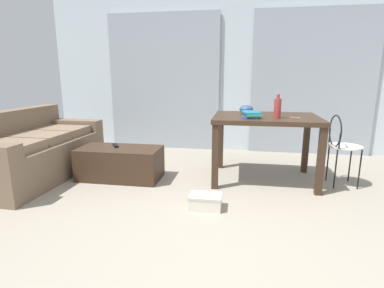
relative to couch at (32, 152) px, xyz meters
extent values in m
plane|color=gray|center=(2.39, -0.12, -0.32)|extent=(7.56, 7.56, 0.00)
cube|color=silver|center=(2.39, 1.85, 1.02)|extent=(6.16, 0.10, 2.67)
cube|color=#99A3AD|center=(1.21, 1.77, 0.79)|extent=(1.85, 0.03, 2.21)
cube|color=#99A3AD|center=(3.58, 1.77, 0.79)|extent=(1.85, 0.03, 2.21)
cube|color=brown|center=(0.04, 0.00, -0.09)|extent=(0.94, 1.81, 0.45)
cube|color=brown|center=(-0.31, 0.01, 0.31)|extent=(0.24, 1.80, 0.36)
cube|color=brown|center=(0.06, 0.80, 0.21)|extent=(0.90, 0.22, 0.15)
cube|color=#7D664F|center=(0.10, 0.46, 0.18)|extent=(0.67, 0.46, 0.10)
cube|color=#7D664F|center=(0.09, 0.00, 0.18)|extent=(0.67, 0.46, 0.10)
cube|color=#7D664F|center=(0.08, -0.47, 0.18)|extent=(0.67, 0.46, 0.10)
cube|color=#382619|center=(1.09, 0.12, -0.13)|extent=(0.98, 0.49, 0.38)
cube|color=#382619|center=(2.80, 0.36, 0.43)|extent=(1.19, 0.88, 0.05)
cube|color=#382619|center=(2.25, -0.03, 0.04)|extent=(0.07, 0.07, 0.72)
cube|color=#382619|center=(3.34, -0.03, 0.04)|extent=(0.07, 0.07, 0.72)
cube|color=#382619|center=(2.25, 0.75, 0.04)|extent=(0.07, 0.07, 0.72)
cube|color=#382619|center=(3.34, 0.75, 0.04)|extent=(0.07, 0.07, 0.72)
cylinder|color=silver|center=(3.68, 0.32, 0.14)|extent=(0.36, 0.36, 0.02)
cylinder|color=black|center=(3.81, 0.20, -0.09)|extent=(0.02, 0.02, 0.45)
cylinder|color=black|center=(3.79, 0.46, -0.09)|extent=(0.02, 0.02, 0.45)
cylinder|color=black|center=(3.56, 0.19, -0.09)|extent=(0.02, 0.02, 0.45)
cylinder|color=black|center=(3.54, 0.44, -0.09)|extent=(0.02, 0.02, 0.45)
torus|color=black|center=(3.55, 0.31, 0.31)|extent=(0.04, 0.36, 0.36)
cylinder|color=black|center=(3.56, 0.16, 0.23)|extent=(0.02, 0.02, 0.17)
cylinder|color=black|center=(3.54, 0.47, 0.23)|extent=(0.02, 0.02, 0.17)
cylinder|color=#99332D|center=(2.90, 0.19, 0.56)|extent=(0.08, 0.08, 0.21)
cylinder|color=#99332D|center=(2.90, 0.19, 0.69)|extent=(0.04, 0.04, 0.05)
ellipsoid|color=#2D4C7A|center=(2.57, 0.59, 0.50)|extent=(0.17, 0.17, 0.10)
cube|color=#33519E|center=(2.62, 0.21, 0.47)|extent=(0.19, 0.28, 0.02)
cube|color=#2D7F56|center=(2.63, 0.19, 0.49)|extent=(0.22, 0.31, 0.02)
cube|color=#1E668C|center=(2.62, 0.21, 0.51)|extent=(0.22, 0.29, 0.02)
cube|color=#9EA0A5|center=(3.13, 0.27, 0.46)|extent=(0.08, 0.02, 0.00)
torus|color=orange|center=(3.07, 0.28, 0.46)|extent=(0.03, 0.03, 0.00)
cube|color=#9EA0A5|center=(3.12, 0.26, 0.46)|extent=(0.07, 0.05, 0.00)
torus|color=orange|center=(3.07, 0.29, 0.46)|extent=(0.03, 0.03, 0.00)
cube|color=black|center=(1.01, 0.18, 0.08)|extent=(0.13, 0.17, 0.02)
cube|color=beige|center=(2.21, -0.56, -0.26)|extent=(0.30, 0.20, 0.11)
cube|color=beige|center=(2.21, -0.56, -0.20)|extent=(0.31, 0.21, 0.02)
camera|label=1|loc=(2.53, -3.19, 0.91)|focal=28.18mm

